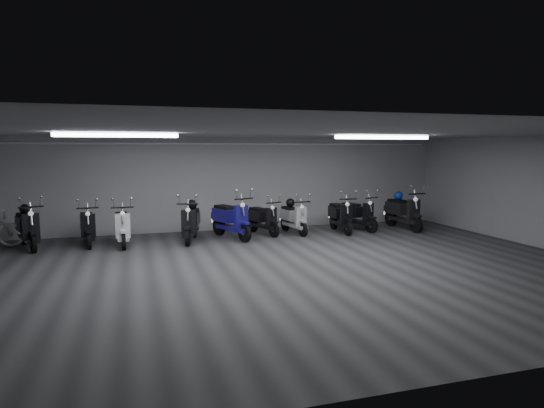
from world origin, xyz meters
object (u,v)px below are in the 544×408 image
object	(u,v)px
scooter_7	(341,210)
scooter_2	(122,220)
helmet_0	(25,209)
helmet_1	(399,196)
scooter_6	(294,213)
scooter_9	(404,206)
scooter_0	(27,221)
helmet_3	(290,203)
helmet_2	(192,205)
scooter_8	(358,209)
scooter_3	(191,217)
scooter_5	(263,214)
scooter_4	(231,213)
scooter_1	(87,221)

from	to	relation	value
scooter_7	scooter_2	bearing A→B (deg)	-174.33
helmet_0	helmet_1	world-z (taller)	helmet_1
scooter_6	scooter_9	bearing A→B (deg)	-12.96
scooter_0	scooter_9	world-z (taller)	scooter_9
helmet_0	scooter_9	bearing A→B (deg)	-2.40
scooter_2	helmet_0	bearing A→B (deg)	163.91
helmet_3	scooter_9	bearing A→B (deg)	-7.97
scooter_0	helmet_2	xyz separation A→B (m)	(4.05, -0.01, 0.28)
scooter_0	helmet_2	distance (m)	4.06
scooter_6	scooter_8	distance (m)	2.06
scooter_3	scooter_7	xyz separation A→B (m)	(4.43, 0.13, -0.02)
helmet_1	scooter_5	bearing A→B (deg)	178.45
scooter_3	scooter_6	size ratio (longest dim) A/B	1.09
scooter_9	helmet_3	distance (m)	3.56
scooter_0	scooter_3	size ratio (longest dim) A/B	1.02
scooter_0	scooter_6	size ratio (longest dim) A/B	1.12
scooter_4	helmet_1	bearing A→B (deg)	-19.11
scooter_1	scooter_4	size ratio (longest dim) A/B	0.89
helmet_0	helmet_3	world-z (taller)	helmet_0
scooter_5	helmet_3	distance (m)	0.92
helmet_1	helmet_2	xyz separation A→B (m)	(-6.42, -0.07, -0.06)
scooter_4	scooter_0	bearing A→B (deg)	157.01
scooter_3	scooter_8	distance (m)	5.09
scooter_1	scooter_6	bearing A→B (deg)	-7.28
scooter_4	scooter_5	bearing A→B (deg)	-3.26
scooter_0	scooter_4	size ratio (longest dim) A/B	0.95
helmet_1	scooter_6	bearing A→B (deg)	-179.98
scooter_3	scooter_6	distance (m)	3.04
scooter_1	scooter_2	size ratio (longest dim) A/B	0.98
scooter_3	helmet_1	size ratio (longest dim) A/B	6.73
scooter_2	scooter_5	distance (m)	3.90
scooter_0	scooter_1	bearing A→B (deg)	-18.82
helmet_0	scooter_6	bearing A→B (deg)	-1.43
scooter_0	scooter_4	world-z (taller)	scooter_4
scooter_3	helmet_0	world-z (taller)	scooter_3
scooter_8	helmet_1	xyz separation A→B (m)	(1.41, 0.00, 0.38)
scooter_6	helmet_3	size ratio (longest dim) A/B	6.37
scooter_7	scooter_9	distance (m)	2.08
scooter_3	scooter_6	xyz separation A→B (m)	(3.02, 0.31, -0.06)
scooter_5	scooter_1	bearing A→B (deg)	162.89
helmet_1	helmet_2	size ratio (longest dim) A/B	0.98
scooter_3	scooter_9	distance (m)	6.50
scooter_4	helmet_0	distance (m)	5.21
scooter_0	scooter_3	bearing A→B (deg)	-24.17
scooter_9	helmet_3	size ratio (longest dim) A/B	7.44
scooter_0	helmet_3	size ratio (longest dim) A/B	7.11
scooter_4	helmet_0	xyz separation A→B (m)	(-5.19, 0.39, 0.25)
scooter_1	scooter_3	bearing A→B (deg)	-13.87
scooter_3	scooter_9	bearing A→B (deg)	15.02
scooter_0	scooter_3	distance (m)	3.99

